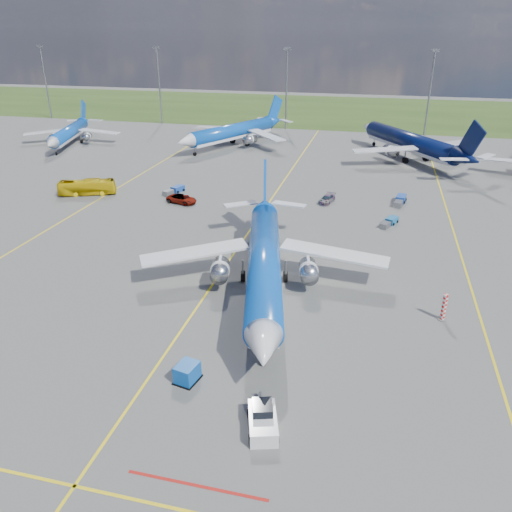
% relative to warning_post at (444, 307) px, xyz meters
% --- Properties ---
extents(ground, '(400.00, 400.00, 0.00)m').
position_rel_warning_post_xyz_m(ground, '(-26.00, -8.00, -1.50)').
color(ground, '#535351').
rests_on(ground, ground).
extents(grass_strip, '(400.00, 80.00, 0.01)m').
position_rel_warning_post_xyz_m(grass_strip, '(-26.00, 142.00, -1.50)').
color(grass_strip, '#2D4719').
rests_on(grass_strip, ground).
extents(taxiway_lines, '(60.25, 160.00, 0.02)m').
position_rel_warning_post_xyz_m(taxiway_lines, '(-25.83, 19.70, -1.49)').
color(taxiway_lines, yellow).
rests_on(taxiway_lines, ground).
extents(floodlight_masts, '(202.20, 0.50, 22.70)m').
position_rel_warning_post_xyz_m(floodlight_masts, '(-16.00, 102.00, 11.06)').
color(floodlight_masts, slate).
rests_on(floodlight_masts, ground).
extents(warning_post, '(0.50, 0.50, 3.00)m').
position_rel_warning_post_xyz_m(warning_post, '(0.00, 0.00, 0.00)').
color(warning_post, red).
rests_on(warning_post, ground).
extents(bg_jet_nw, '(35.10, 40.79, 9.12)m').
position_rel_warning_post_xyz_m(bg_jet_nw, '(-86.32, 66.72, -1.50)').
color(bg_jet_nw, '#0D4EB7').
rests_on(bg_jet_nw, ground).
extents(bg_jet_nnw, '(45.91, 50.46, 10.73)m').
position_rel_warning_post_xyz_m(bg_jet_nnw, '(-44.71, 75.18, -1.50)').
color(bg_jet_nnw, '#0D4EB7').
rests_on(bg_jet_nnw, ground).
extents(bg_jet_n, '(52.62, 55.68, 11.63)m').
position_rel_warning_post_xyz_m(bg_jet_n, '(-1.34, 71.80, -1.50)').
color(bg_jet_n, '#07113B').
rests_on(bg_jet_n, ground).
extents(main_airliner, '(40.02, 47.52, 10.90)m').
position_rel_warning_post_xyz_m(main_airliner, '(-19.63, 1.51, -1.50)').
color(main_airliner, '#0D4EB7').
rests_on(main_airliner, ground).
extents(pushback_tug, '(3.18, 5.78, 1.92)m').
position_rel_warning_post_xyz_m(pushback_tug, '(-14.88, -19.76, -0.72)').
color(pushback_tug, silver).
rests_on(pushback_tug, ground).
extents(uld_container, '(2.03, 2.35, 1.64)m').
position_rel_warning_post_xyz_m(uld_container, '(-22.55, -15.75, -0.68)').
color(uld_container, '#0B4BA5').
rests_on(uld_container, ground).
extents(apron_bus, '(10.31, 6.07, 2.83)m').
position_rel_warning_post_xyz_m(apron_bus, '(-59.31, 29.69, -0.08)').
color(apron_bus, '#DBB90C').
rests_on(apron_bus, ground).
extents(service_car_a, '(3.10, 4.04, 1.28)m').
position_rel_warning_post_xyz_m(service_car_a, '(-39.90, 29.45, -0.86)').
color(service_car_a, '#999999').
rests_on(service_car_a, ground).
extents(service_car_b, '(5.83, 3.72, 1.50)m').
position_rel_warning_post_xyz_m(service_car_b, '(-40.74, 29.27, -0.75)').
color(service_car_b, '#999999').
rests_on(service_car_b, ground).
extents(service_car_c, '(2.90, 4.82, 1.31)m').
position_rel_warning_post_xyz_m(service_car_c, '(-16.12, 35.63, -0.85)').
color(service_car_c, '#999999').
rests_on(service_car_c, ground).
extents(baggage_tug_w, '(2.91, 4.56, 1.00)m').
position_rel_warning_post_xyz_m(baggage_tug_w, '(-5.46, 27.06, -1.03)').
color(baggage_tug_w, '#195F97').
rests_on(baggage_tug_w, ground).
extents(baggage_tug_c, '(2.88, 4.94, 1.08)m').
position_rel_warning_post_xyz_m(baggage_tug_c, '(-44.24, 34.53, -1.00)').
color(baggage_tug_c, '#194099').
rests_on(baggage_tug_c, ground).
extents(baggage_tug_e, '(2.26, 5.37, 1.17)m').
position_rel_warning_post_xyz_m(baggage_tug_e, '(-3.69, 38.13, -0.95)').
color(baggage_tug_e, '#1A409C').
rests_on(baggage_tug_e, ground).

